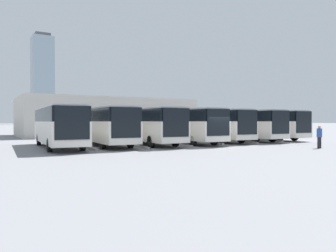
{
  "coord_description": "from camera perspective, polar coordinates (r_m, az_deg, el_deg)",
  "views": [
    {
      "loc": [
        17.47,
        21.39,
        2.17
      ],
      "look_at": [
        1.48,
        -5.78,
        1.69
      ],
      "focal_mm": 35.0,
      "sensor_mm": 36.0,
      "label": 1
    }
  ],
  "objects": [
    {
      "name": "bus_6",
      "position": [
        27.76,
        -18.55,
        0.14
      ],
      "size": [
        3.21,
        11.72,
        3.29
      ],
      "rotation": [
        0.0,
        0.0,
        -0.06
      ],
      "color": "silver",
      "rests_on": "ground_plane"
    },
    {
      "name": "ground_plane",
      "position": [
        27.7,
        8.74,
        -3.62
      ],
      "size": [
        600.0,
        600.0,
        0.0
      ],
      "primitive_type": "plane",
      "color": "gray"
    },
    {
      "name": "bus_2",
      "position": [
        34.78,
        7.44,
        0.32
      ],
      "size": [
        3.21,
        11.72,
        3.29
      ],
      "rotation": [
        0.0,
        0.0,
        -0.06
      ],
      "color": "silver",
      "rests_on": "ground_plane"
    },
    {
      "name": "curb_divider_0",
      "position": [
        37.54,
        16.13,
        -2.35
      ],
      "size": [
        0.57,
        5.74,
        0.15
      ],
      "primitive_type": "cube",
      "rotation": [
        0.0,
        0.0,
        -0.06
      ],
      "color": "#9E9E99",
      "rests_on": "ground_plane"
    },
    {
      "name": "station_building",
      "position": [
        51.17,
        -10.52,
        1.55
      ],
      "size": [
        25.12,
        15.41,
        5.5
      ],
      "color": "beige",
      "rests_on": "ground_plane"
    },
    {
      "name": "curb_divider_1",
      "position": [
        34.51,
        12.15,
        -2.62
      ],
      "size": [
        0.57,
        5.74,
        0.15
      ],
      "primitive_type": "cube",
      "rotation": [
        0.0,
        0.0,
        -0.06
      ],
      "color": "#9E9E99",
      "rests_on": "ground_plane"
    },
    {
      "name": "bus_4",
      "position": [
        30.22,
        -3.82,
        0.25
      ],
      "size": [
        3.21,
        11.72,
        3.29
      ],
      "rotation": [
        0.0,
        0.0,
        -0.06
      ],
      "color": "silver",
      "rests_on": "ground_plane"
    },
    {
      "name": "bus_1",
      "position": [
        37.03,
        12.59,
        0.34
      ],
      "size": [
        3.21,
        11.72,
        3.29
      ],
      "rotation": [
        0.0,
        0.0,
        -0.06
      ],
      "color": "silver",
      "rests_on": "ground_plane"
    },
    {
      "name": "bus_3",
      "position": [
        31.94,
        2.68,
        0.28
      ],
      "size": [
        3.21,
        11.72,
        3.29
      ],
      "rotation": [
        0.0,
        0.0,
        -0.06
      ],
      "color": "silver",
      "rests_on": "ground_plane"
    },
    {
      "name": "bus_5",
      "position": [
        29.13,
        -11.14,
        0.21
      ],
      "size": [
        3.21,
        11.72,
        3.29
      ],
      "rotation": [
        0.0,
        0.0,
        -0.06
      ],
      "color": "silver",
      "rests_on": "ground_plane"
    },
    {
      "name": "pedestrian",
      "position": [
        28.6,
        24.86,
        -1.59
      ],
      "size": [
        0.47,
        0.47,
        1.82
      ],
      "rotation": [
        0.0,
        0.0,
        3.31
      ],
      "color": "black",
      "rests_on": "ground_plane"
    },
    {
      "name": "curb_divider_3",
      "position": [
        29.51,
        1.32,
        -3.19
      ],
      "size": [
        0.57,
        5.74,
        0.15
      ],
      "primitive_type": "cube",
      "rotation": [
        0.0,
        0.0,
        -0.06
      ],
      "color": "#9E9E99",
      "rests_on": "ground_plane"
    },
    {
      "name": "curb_divider_4",
      "position": [
        27.9,
        -5.83,
        -3.43
      ],
      "size": [
        0.57,
        5.74,
        0.15
      ],
      "primitive_type": "cube",
      "rotation": [
        0.0,
        0.0,
        -0.06
      ],
      "color": "#9E9E99",
      "rests_on": "ground_plane"
    },
    {
      "name": "office_tower",
      "position": [
        253.04,
        -21.02,
        7.53
      ],
      "size": [
        14.37,
        14.37,
        64.57
      ],
      "color": "#93A8B7",
      "rests_on": "ground_plane"
    },
    {
      "name": "curb_divider_2",
      "position": [
        32.3,
        6.57,
        -2.84
      ],
      "size": [
        0.57,
        5.74,
        0.15
      ],
      "primitive_type": "cube",
      "rotation": [
        0.0,
        0.0,
        -0.06
      ],
      "color": "#9E9E99",
      "rests_on": "ground_plane"
    },
    {
      "name": "bus_0",
      "position": [
        40.08,
        16.28,
        0.37
      ],
      "size": [
        3.21,
        11.72,
        3.29
      ],
      "rotation": [
        0.0,
        0.0,
        -0.06
      ],
      "color": "silver",
      "rests_on": "ground_plane"
    },
    {
      "name": "curb_divider_5",
      "position": [
        26.97,
        -13.84,
        -3.6
      ],
      "size": [
        0.57,
        5.74,
        0.15
      ],
      "primitive_type": "cube",
      "rotation": [
        0.0,
        0.0,
        -0.06
      ],
      "color": "#9E9E99",
      "rests_on": "ground_plane"
    }
  ]
}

